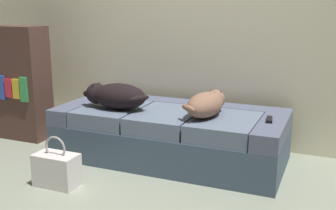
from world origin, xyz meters
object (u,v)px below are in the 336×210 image
object	(u,v)px
couch	(170,134)
handbag	(57,169)
tv_remote	(269,119)
bookshelf	(20,83)
dog_tan	(207,104)
dog_dark	(115,96)

from	to	relation	value
couch	handbag	bearing A→B (deg)	-123.71
tv_remote	bookshelf	world-z (taller)	bookshelf
dog_tan	handbag	xyz separation A→B (m)	(-0.90, -0.75, -0.41)
tv_remote	bookshelf	bearing A→B (deg)	171.71
tv_remote	bookshelf	xyz separation A→B (m)	(-2.42, 0.02, 0.10)
couch	tv_remote	xyz separation A→B (m)	(0.83, -0.03, 0.23)
couch	dog_tan	bearing A→B (deg)	-13.09
dog_dark	bookshelf	world-z (taller)	bookshelf
couch	dog_tan	size ratio (longest dim) A/B	3.33
couch	bookshelf	world-z (taller)	bookshelf
bookshelf	dog_tan	bearing A→B (deg)	-1.87
handbag	bookshelf	distance (m)	1.38
couch	bookshelf	xyz separation A→B (m)	(-1.59, -0.02, 0.33)
couch	bookshelf	bearing A→B (deg)	-179.40
dog_tan	dog_dark	bearing A→B (deg)	-175.13
dog_dark	tv_remote	xyz separation A→B (m)	(1.27, 0.11, -0.10)
dog_dark	handbag	xyz separation A→B (m)	(-0.11, -0.68, -0.42)
couch	dog_dark	distance (m)	0.57
handbag	bookshelf	world-z (taller)	bookshelf
dog_dark	handbag	size ratio (longest dim) A/B	1.70
dog_dark	bookshelf	distance (m)	1.15
tv_remote	handbag	xyz separation A→B (m)	(-1.38, -0.80, -0.32)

